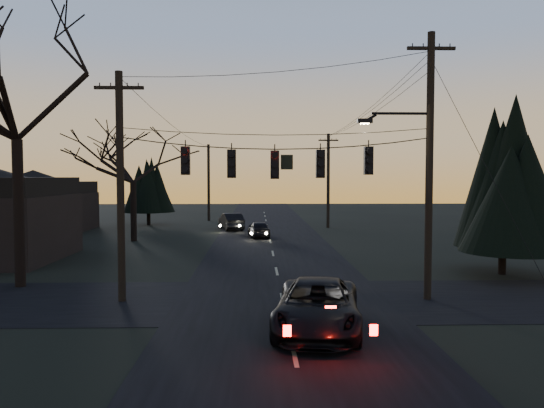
{
  "coord_description": "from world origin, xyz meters",
  "views": [
    {
      "loc": [
        -0.98,
        -9.69,
        4.66
      ],
      "look_at": [
        -0.4,
        10.1,
        3.63
      ],
      "focal_mm": 35.0,
      "sensor_mm": 36.0,
      "label": 1
    }
  ],
  "objects_px": {
    "utility_pole_left": "(122,301)",
    "utility_pole_far_r": "(328,228)",
    "sedan_oncoming_b": "(231,222)",
    "suv_near": "(318,307)",
    "utility_pole_right": "(427,299)",
    "evergreen_right": "(504,169)",
    "bare_tree_left": "(15,80)",
    "sedan_oncoming_a": "(259,229)",
    "utility_pole_far_l": "(209,221)"
  },
  "relations": [
    {
      "from": "utility_pole_right",
      "to": "sedan_oncoming_a",
      "type": "distance_m",
      "value": 21.54
    },
    {
      "from": "evergreen_right",
      "to": "suv_near",
      "type": "xyz_separation_m",
      "value": [
        -9.87,
        -9.04,
        -4.28
      ]
    },
    {
      "from": "utility_pole_right",
      "to": "utility_pole_left",
      "type": "height_order",
      "value": "utility_pole_right"
    },
    {
      "from": "utility_pole_left",
      "to": "utility_pole_far_r",
      "type": "distance_m",
      "value": 30.27
    },
    {
      "from": "bare_tree_left",
      "to": "utility_pole_right",
      "type": "bearing_deg",
      "value": -9.52
    },
    {
      "from": "utility_pole_far_r",
      "to": "suv_near",
      "type": "distance_m",
      "value": 32.36
    },
    {
      "from": "sedan_oncoming_b",
      "to": "utility_pole_right",
      "type": "bearing_deg",
      "value": 93.73
    },
    {
      "from": "sedan_oncoming_b",
      "to": "suv_near",
      "type": "bearing_deg",
      "value": 83.08
    },
    {
      "from": "evergreen_right",
      "to": "suv_near",
      "type": "height_order",
      "value": "evergreen_right"
    },
    {
      "from": "utility_pole_far_r",
      "to": "utility_pole_right",
      "type": "bearing_deg",
      "value": -90.0
    },
    {
      "from": "utility_pole_left",
      "to": "sedan_oncoming_b",
      "type": "distance_m",
      "value": 26.57
    },
    {
      "from": "evergreen_right",
      "to": "sedan_oncoming_a",
      "type": "distance_m",
      "value": 19.86
    },
    {
      "from": "utility_pole_left",
      "to": "utility_pole_right",
      "type": "bearing_deg",
      "value": 0.0
    },
    {
      "from": "utility_pole_left",
      "to": "bare_tree_left",
      "type": "height_order",
      "value": "bare_tree_left"
    },
    {
      "from": "utility_pole_far_r",
      "to": "bare_tree_left",
      "type": "xyz_separation_m",
      "value": [
        -16.45,
        -25.24,
        8.66
      ]
    },
    {
      "from": "utility_pole_left",
      "to": "bare_tree_left",
      "type": "bearing_deg",
      "value": 150.88
    },
    {
      "from": "sedan_oncoming_a",
      "to": "suv_near",
      "type": "bearing_deg",
      "value": 87.91
    },
    {
      "from": "utility_pole_left",
      "to": "sedan_oncoming_b",
      "type": "xyz_separation_m",
      "value": [
        2.8,
        26.41,
        0.72
      ]
    },
    {
      "from": "utility_pole_right",
      "to": "suv_near",
      "type": "height_order",
      "value": "utility_pole_right"
    },
    {
      "from": "bare_tree_left",
      "to": "sedan_oncoming_b",
      "type": "bearing_deg",
      "value": 71.85
    },
    {
      "from": "evergreen_right",
      "to": "sedan_oncoming_a",
      "type": "bearing_deg",
      "value": 126.52
    },
    {
      "from": "utility_pole_right",
      "to": "evergreen_right",
      "type": "relative_size",
      "value": 1.13
    },
    {
      "from": "utility_pole_left",
      "to": "evergreen_right",
      "type": "bearing_deg",
      "value": 16.72
    },
    {
      "from": "suv_near",
      "to": "sedan_oncoming_b",
      "type": "relative_size",
      "value": 1.23
    },
    {
      "from": "utility_pole_far_l",
      "to": "sedan_oncoming_b",
      "type": "distance_m",
      "value": 10.02
    },
    {
      "from": "sedan_oncoming_a",
      "to": "sedan_oncoming_b",
      "type": "xyz_separation_m",
      "value": [
        -2.4,
        5.82,
        0.09
      ]
    },
    {
      "from": "utility_pole_far_r",
      "to": "sedan_oncoming_a",
      "type": "xyz_separation_m",
      "value": [
        -6.3,
        -7.41,
        0.63
      ]
    },
    {
      "from": "utility_pole_far_l",
      "to": "sedan_oncoming_b",
      "type": "xyz_separation_m",
      "value": [
        2.8,
        -9.59,
        0.72
      ]
    },
    {
      "from": "utility_pole_far_l",
      "to": "evergreen_right",
      "type": "relative_size",
      "value": 0.9
    },
    {
      "from": "utility_pole_far_r",
      "to": "utility_pole_left",
      "type": "bearing_deg",
      "value": -112.33
    },
    {
      "from": "bare_tree_left",
      "to": "evergreen_right",
      "type": "distance_m",
      "value": 22.1
    },
    {
      "from": "utility_pole_right",
      "to": "suv_near",
      "type": "xyz_separation_m",
      "value": [
        -4.65,
        -4.01,
        0.75
      ]
    },
    {
      "from": "utility_pole_far_l",
      "to": "bare_tree_left",
      "type": "relative_size",
      "value": 0.65
    },
    {
      "from": "suv_near",
      "to": "utility_pole_far_r",
      "type": "bearing_deg",
      "value": 89.92
    },
    {
      "from": "utility_pole_far_r",
      "to": "evergreen_right",
      "type": "height_order",
      "value": "evergreen_right"
    },
    {
      "from": "evergreen_right",
      "to": "sedan_oncoming_b",
      "type": "bearing_deg",
      "value": 123.07
    },
    {
      "from": "utility_pole_far_l",
      "to": "sedan_oncoming_b",
      "type": "bearing_deg",
      "value": -73.72
    },
    {
      "from": "utility_pole_far_l",
      "to": "suv_near",
      "type": "xyz_separation_m",
      "value": [
        6.85,
        -40.01,
        0.75
      ]
    },
    {
      "from": "utility_pole_left",
      "to": "utility_pole_far_r",
      "type": "height_order",
      "value": "same"
    },
    {
      "from": "utility_pole_right",
      "to": "sedan_oncoming_a",
      "type": "height_order",
      "value": "utility_pole_right"
    },
    {
      "from": "utility_pole_right",
      "to": "suv_near",
      "type": "bearing_deg",
      "value": -139.19
    },
    {
      "from": "utility_pole_far_l",
      "to": "bare_tree_left",
      "type": "xyz_separation_m",
      "value": [
        -4.95,
        -33.24,
        8.66
      ]
    },
    {
      "from": "utility_pole_far_r",
      "to": "bare_tree_left",
      "type": "height_order",
      "value": "bare_tree_left"
    },
    {
      "from": "utility_pole_far_l",
      "to": "sedan_oncoming_a",
      "type": "height_order",
      "value": "utility_pole_far_l"
    },
    {
      "from": "bare_tree_left",
      "to": "sedan_oncoming_a",
      "type": "height_order",
      "value": "bare_tree_left"
    },
    {
      "from": "sedan_oncoming_a",
      "to": "utility_pole_far_l",
      "type": "bearing_deg",
      "value": -77.29
    },
    {
      "from": "suv_near",
      "to": "sedan_oncoming_b",
      "type": "distance_m",
      "value": 30.69
    },
    {
      "from": "utility_pole_left",
      "to": "suv_near",
      "type": "relative_size",
      "value": 1.58
    },
    {
      "from": "utility_pole_far_r",
      "to": "suv_near",
      "type": "bearing_deg",
      "value": -98.26
    },
    {
      "from": "utility_pole_right",
      "to": "utility_pole_far_l",
      "type": "relative_size",
      "value": 1.25
    }
  ]
}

